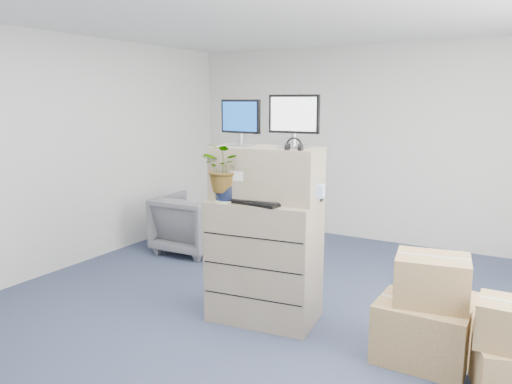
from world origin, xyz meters
TOP-DOWN VIEW (x-y plane):
  - ground at (0.00, 0.00)m, footprint 7.00×7.00m
  - wall_back at (0.00, 3.51)m, footprint 6.00×0.02m
  - filing_cabinet_lower at (-0.19, 0.35)m, footprint 1.03×0.71m
  - filing_cabinet_upper at (-0.19, 0.41)m, footprint 1.02×0.60m
  - monitor_left at (-0.45, 0.37)m, footprint 0.43×0.19m
  - monitor_right at (0.05, 0.44)m, footprint 0.47×0.19m
  - headphones at (0.14, 0.26)m, footprint 0.14×0.03m
  - keyboard at (-0.19, 0.20)m, footprint 0.51×0.26m
  - mouse at (0.11, 0.29)m, footprint 0.12×0.10m
  - water_bottle at (-0.14, 0.44)m, footprint 0.07×0.07m
  - phone_dock at (-0.25, 0.35)m, footprint 0.07×0.06m
  - external_drive at (0.18, 0.56)m, footprint 0.21×0.16m
  - tissue_box at (0.19, 0.47)m, footprint 0.30×0.20m
  - potted_plant at (-0.48, 0.16)m, footprint 0.49×0.52m
  - office_chair at (-2.06, 1.70)m, footprint 0.85×0.80m
  - cardboard_boxes at (1.66, 0.58)m, footprint 1.82×1.89m

SIDE VIEW (x-z plane):
  - ground at x=0.00m, z-range 0.00..0.00m
  - cardboard_boxes at x=1.66m, z-range -0.12..0.73m
  - office_chair at x=-2.06m, z-range 0.00..0.85m
  - filing_cabinet_lower at x=-0.19m, z-range 0.00..1.13m
  - keyboard at x=-0.19m, z-range 1.13..1.15m
  - mouse at x=0.11m, z-range 1.13..1.17m
  - external_drive at x=0.18m, z-range 1.13..1.19m
  - phone_dock at x=-0.25m, z-range 1.10..1.25m
  - tissue_box at x=0.19m, z-range 1.19..1.29m
  - water_bottle at x=-0.14m, z-range 1.13..1.39m
  - filing_cabinet_upper at x=-0.19m, z-range 1.13..1.61m
  - potted_plant at x=-0.48m, z-range 1.16..1.59m
  - wall_back at x=0.00m, z-range 0.00..2.80m
  - headphones at x=0.14m, z-range 1.58..1.72m
  - monitor_left at x=-0.45m, z-range 1.64..2.06m
  - monitor_right at x=0.05m, z-range 1.64..2.10m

